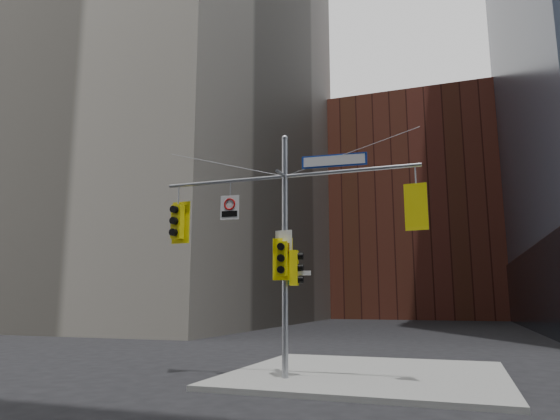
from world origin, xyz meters
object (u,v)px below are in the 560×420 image
Objects in this scene: traffic_light_east_arm at (417,208)px; traffic_light_pole_front at (282,259)px; signal_assembly at (285,228)px; traffic_light_pole_side at (296,268)px; street_sign_blade at (334,161)px; regulatory_sign_arm at (230,207)px; traffic_light_west_arm at (178,222)px.

traffic_light_pole_front is at bearing 8.40° from traffic_light_east_arm.
traffic_light_pole_side is (0.32, 0.01, -1.18)m from signal_assembly.
regulatory_sign_arm is at bearing 176.11° from street_sign_blade.
traffic_light_pole_side is at bearing 3.69° from traffic_light_west_arm.
traffic_light_pole_front is 1.61× the size of regulatory_sign_arm.
signal_assembly is 0.96m from traffic_light_pole_front.
street_sign_blade is at bearing 0.13° from signal_assembly.
traffic_light_east_arm is 1.69× the size of regulatory_sign_arm.
street_sign_blade is at bearing -0.91° from traffic_light_pole_front.
traffic_light_west_arm is 5.42m from street_sign_blade.
signal_assembly reaches higher than regulatory_sign_arm.
signal_assembly reaches higher than traffic_light_east_arm.
traffic_light_pole_side is 2.88m from regulatory_sign_arm.
traffic_light_pole_front is 0.64× the size of street_sign_blade.
street_sign_blade reaches higher than traffic_light_west_arm.
traffic_light_pole_side is (3.99, 0.00, -1.56)m from traffic_light_west_arm.
traffic_light_pole_front reaches higher than traffic_light_pole_side.
street_sign_blade is (1.53, 0.27, 2.86)m from traffic_light_pole_front.
regulatory_sign_arm is (-1.81, 0.25, 1.68)m from traffic_light_pole_front.
traffic_light_east_arm is (3.82, 0.00, 0.38)m from signal_assembly.
traffic_light_east_arm reaches higher than traffic_light_pole_side.
traffic_light_west_arm reaches higher than traffic_light_east_arm.
traffic_light_west_arm is 1.12× the size of traffic_light_pole_front.
traffic_light_pole_side is 1.34× the size of regulatory_sign_arm.
traffic_light_east_arm is at bearing -99.70° from traffic_light_pole_side.
street_sign_blade reaches higher than regulatory_sign_arm.
signal_assembly is 10.53× the size of regulatory_sign_arm.
traffic_light_pole_side is (-3.50, 0.01, -1.56)m from traffic_light_east_arm.
traffic_light_west_arm is 1.90m from regulatory_sign_arm.
traffic_light_east_arm is at bearing -4.36° from street_sign_blade.
street_sign_blade is 3.54m from regulatory_sign_arm.
regulatory_sign_arm is (-5.63, -0.02, 0.37)m from traffic_light_east_arm.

